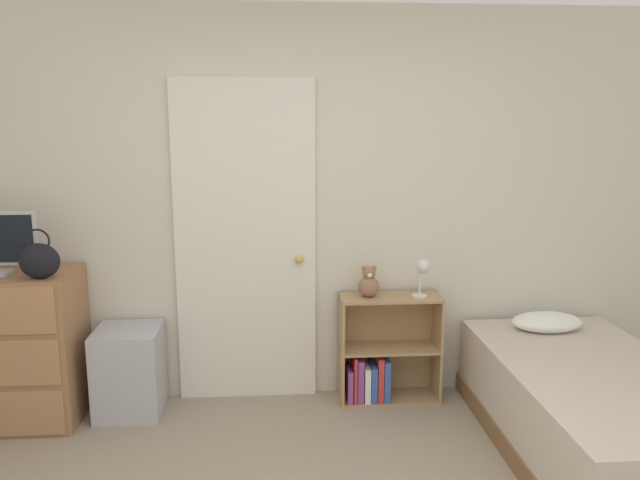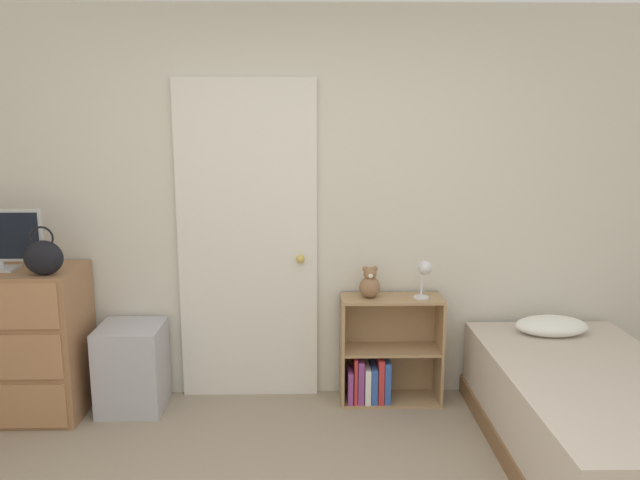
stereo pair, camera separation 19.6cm
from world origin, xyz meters
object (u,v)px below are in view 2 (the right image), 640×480
object	(u,v)px
storage_bin	(132,367)
desk_lamp	(425,272)
dresser	(15,342)
handbag	(43,257)
bed	(594,418)
teddy_bear	(370,284)
bookshelf	(382,361)

from	to	relation	value
storage_bin	desk_lamp	size ratio (longest dim) A/B	2.22
dresser	handbag	world-z (taller)	handbag
desk_lamp	bed	bearing A→B (deg)	-42.89
teddy_bear	desk_lamp	size ratio (longest dim) A/B	0.83
storage_bin	dresser	bearing A→B (deg)	-175.46
desk_lamp	handbag	bearing A→B (deg)	-174.03
dresser	storage_bin	distance (m)	0.73
dresser	storage_bin	world-z (taller)	dresser
teddy_bear	desk_lamp	distance (m)	0.36
dresser	desk_lamp	world-z (taller)	desk_lamp
dresser	bed	size ratio (longest dim) A/B	0.51
storage_bin	bed	xyz separation A→B (m)	(2.68, -0.71, -0.02)
teddy_bear	bed	bearing A→B (deg)	-34.32
dresser	bookshelf	world-z (taller)	dresser
storage_bin	bed	distance (m)	2.77
bed	handbag	bearing A→B (deg)	170.71
storage_bin	desk_lamp	distance (m)	1.97
bookshelf	desk_lamp	distance (m)	0.66
desk_lamp	storage_bin	bearing A→B (deg)	-179.03
storage_bin	teddy_bear	world-z (taller)	teddy_bear
desk_lamp	dresser	bearing A→B (deg)	-178.05
teddy_bear	bed	size ratio (longest dim) A/B	0.11
bed	dresser	bearing A→B (deg)	168.99
handbag	storage_bin	size ratio (longest dim) A/B	0.53
handbag	teddy_bear	size ratio (longest dim) A/B	1.41
bookshelf	teddy_bear	xyz separation A→B (m)	(-0.09, -0.01, 0.52)
storage_bin	teddy_bear	bearing A→B (deg)	2.56
storage_bin	bed	size ratio (longest dim) A/B	0.30
storage_bin	desk_lamp	xyz separation A→B (m)	(1.87, 0.03, 0.61)
bookshelf	storage_bin	bearing A→B (deg)	-177.39
handbag	teddy_bear	bearing A→B (deg)	8.08
dresser	bookshelf	distance (m)	2.34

